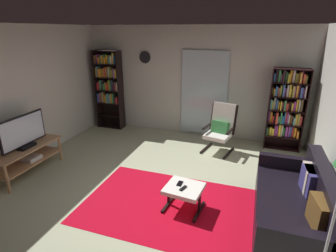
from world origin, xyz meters
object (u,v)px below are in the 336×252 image
(bookshelf_near_sofa, at_px, (286,107))
(tv_remote, at_px, (183,188))
(wall_clock, at_px, (145,57))
(tv_stand, at_px, (28,156))
(television, at_px, (23,133))
(cell_phone, at_px, (180,183))
(bookshelf_near_tv, at_px, (109,85))
(lounge_armchair, at_px, (221,127))
(leather_sofa, at_px, (296,206))
(ottoman, at_px, (184,191))

(bookshelf_near_sofa, height_order, tv_remote, bookshelf_near_sofa)
(wall_clock, bearing_deg, tv_stand, -111.06)
(television, height_order, bookshelf_near_sofa, bookshelf_near_sofa)
(tv_stand, height_order, bookshelf_near_sofa, bookshelf_near_sofa)
(cell_phone, bearing_deg, television, 179.72)
(tv_stand, distance_m, tv_remote, 2.96)
(bookshelf_near_sofa, distance_m, wall_clock, 3.45)
(bookshelf_near_tv, height_order, lounge_armchair, bookshelf_near_tv)
(tv_stand, xyz_separation_m, leather_sofa, (4.45, 0.02, -0.04))
(bookshelf_near_tv, distance_m, tv_remote, 4.08)
(television, relative_size, tv_remote, 6.59)
(television, bearing_deg, tv_remote, -3.10)
(tv_remote, distance_m, cell_phone, 0.13)
(leather_sofa, bearing_deg, tv_remote, -172.72)
(leather_sofa, height_order, cell_phone, leather_sofa)
(wall_clock, bearing_deg, ottoman, -58.28)
(television, height_order, tv_remote, television)
(television, distance_m, wall_clock, 3.26)
(tv_remote, distance_m, wall_clock, 3.85)
(bookshelf_near_tv, bearing_deg, leather_sofa, -31.88)
(tv_remote, height_order, cell_phone, tv_remote)
(bookshelf_near_tv, bearing_deg, tv_remote, -45.63)
(tv_stand, relative_size, lounge_armchair, 1.31)
(bookshelf_near_sofa, bearing_deg, leather_sofa, -89.42)
(lounge_armchair, bearing_deg, tv_remote, -94.60)
(bookshelf_near_tv, distance_m, wall_clock, 1.20)
(bookshelf_near_sofa, xyz_separation_m, ottoman, (-1.47, -2.79, -0.64))
(leather_sofa, bearing_deg, bookshelf_near_sofa, 90.58)
(wall_clock, bearing_deg, television, -110.97)
(leather_sofa, relative_size, ottoman, 3.36)
(lounge_armchair, bearing_deg, television, -145.79)
(bookshelf_near_sofa, bearing_deg, tv_stand, -148.90)
(bookshelf_near_sofa, bearing_deg, ottoman, -117.82)
(bookshelf_near_sofa, relative_size, cell_phone, 12.57)
(lounge_armchair, distance_m, cell_phone, 2.21)
(tv_remote, relative_size, wall_clock, 0.50)
(television, height_order, ottoman, television)
(bookshelf_near_tv, height_order, wall_clock, bookshelf_near_tv)
(bookshelf_near_tv, relative_size, ottoman, 3.55)
(cell_phone, bearing_deg, wall_clock, 121.84)
(bookshelf_near_tv, xyz_separation_m, ottoman, (2.80, -2.81, -0.84))
(lounge_armchair, relative_size, cell_phone, 7.30)
(tv_stand, distance_m, cell_phone, 2.88)
(bookshelf_near_tv, height_order, ottoman, bookshelf_near_tv)
(ottoman, bearing_deg, leather_sofa, 5.30)
(television, xyz_separation_m, leather_sofa, (4.45, 0.03, -0.49))
(bookshelf_near_tv, bearing_deg, bookshelf_near_sofa, -0.33)
(ottoman, bearing_deg, bookshelf_near_tv, 134.89)
(bookshelf_near_sofa, distance_m, lounge_armchair, 1.46)
(tv_stand, bearing_deg, lounge_armchair, 34.09)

